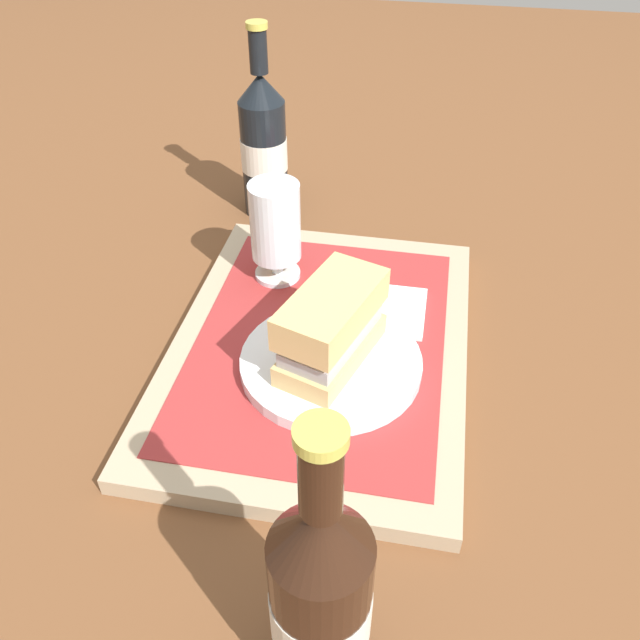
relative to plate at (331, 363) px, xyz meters
The scene contains 9 objects.
ground_plane 0.05m from the plate, 25.33° to the left, with size 3.00×3.00×0.00m, color brown.
tray 0.05m from the plate, 25.33° to the left, with size 0.44×0.32×0.02m, color tan.
placemat 0.05m from the plate, 25.33° to the left, with size 0.38×0.27×0.00m, color #9E2D2D.
plate is the anchor object (origin of this frame).
sandwich 0.05m from the plate, 18.68° to the right, with size 0.14×0.10×0.08m.
beer_glass 0.19m from the plate, 31.79° to the left, with size 0.06×0.06×0.12m.
napkin_folded 0.12m from the plate, 28.64° to the right, with size 0.09×0.07×0.01m, color white.
beer_bottle 0.38m from the plate, 24.64° to the left, with size 0.07×0.07×0.27m.
second_bottle 0.31m from the plate, behind, with size 0.07×0.07×0.27m.
Camera 1 is at (-0.53, -0.10, 0.50)m, focal length 36.96 mm.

